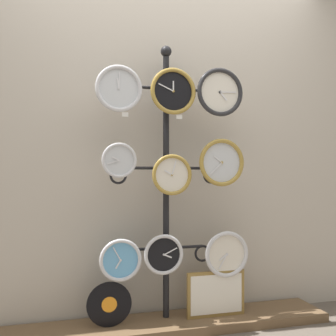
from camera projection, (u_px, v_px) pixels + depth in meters
The scene contains 16 objects.
shop_wall at pixel (160, 122), 2.82m from camera, with size 4.40×0.04×2.80m.
low_shelf at pixel (168, 325), 2.59m from camera, with size 2.20×0.36×0.06m.
display_stand at pixel (166, 229), 2.65m from camera, with size 0.76×0.40×1.90m.
clock_top_left at pixel (119, 89), 2.48m from camera, with size 0.30×0.04×0.30m.
clock_top_center at pixel (173, 91), 2.58m from camera, with size 0.31×0.04×0.31m.
clock_top_right at pixel (220, 92), 2.66m from camera, with size 0.33×0.04×0.33m.
clock_middle_left at pixel (119, 160), 2.48m from camera, with size 0.22×0.04×0.22m.
clock_middle_center at pixel (172, 175), 2.58m from camera, with size 0.27×0.04×0.27m.
clock_middle_right at pixel (221, 162), 2.65m from camera, with size 0.32×0.04×0.32m.
clock_bottom_left at pixel (120, 260), 2.48m from camera, with size 0.27×0.04×0.27m.
clock_bottom_center at pixel (164, 254), 2.53m from camera, with size 0.26×0.04×0.26m.
clock_bottom_right at pixel (227, 254), 2.68m from camera, with size 0.31×0.04×0.31m.
vinyl_record at pixel (109, 304), 2.47m from camera, with size 0.29×0.01×0.29m.
picture_frame at pixel (216, 294), 2.66m from camera, with size 0.41×0.02×0.31m.
price_tag_upper at pixel (125, 114), 2.48m from camera, with size 0.04×0.00×0.03m.
price_tag_mid at pixel (179, 117), 2.59m from camera, with size 0.04×0.00×0.03m.
Camera 1 is at (-0.69, -2.16, 1.03)m, focal length 42.00 mm.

